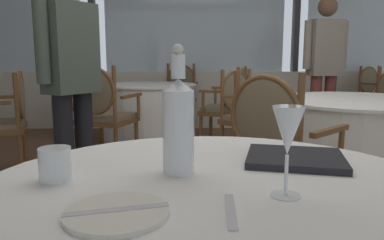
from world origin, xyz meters
name	(u,v)px	position (x,y,z in m)	size (l,w,h in m)	color
ground_plane	(209,224)	(0.00, 0.00, 0.00)	(12.39, 12.39, 0.00)	brown
window_wall_far	(195,55)	(0.00, 3.39, 1.10)	(9.53, 0.14, 2.74)	silver
side_plate	(117,213)	(-0.28, -1.55, 0.74)	(0.20, 0.20, 0.01)	silver
butter_knife	(117,210)	(-0.28, -1.55, 0.75)	(0.20, 0.02, 0.00)	silver
dinner_fork	(231,211)	(-0.06, -1.54, 0.74)	(0.17, 0.02, 0.00)	silver
water_bottle	(178,123)	(-0.17, -1.29, 0.87)	(0.08, 0.08, 0.33)	white
wine_glass	(288,133)	(0.07, -1.46, 0.88)	(0.07, 0.07, 0.20)	white
water_tumbler	(55,164)	(-0.47, -1.34, 0.78)	(0.08, 0.08, 0.08)	white
menu_book	(295,158)	(0.17, -1.19, 0.75)	(0.27, 0.24, 0.02)	black
background_table_0	(149,115)	(-0.58, 2.19, 0.37)	(1.15, 1.15, 0.74)	white
dining_chair_0_0	(102,109)	(-0.92, 1.25, 0.57)	(0.63, 0.59, 0.98)	brown
dining_chair_0_1	(231,102)	(0.36, 1.85, 0.56)	(0.59, 0.63, 0.95)	brown
dining_chair_0_2	(178,92)	(-0.24, 3.13, 0.57)	(0.63, 0.59, 0.97)	brown
dining_chair_0_3	(77,98)	(-1.52, 2.53, 0.54)	(0.59, 0.63, 0.91)	brown
dining_chair_1_2	(376,93)	(2.55, 2.99, 0.56)	(0.65, 0.62, 0.93)	brown
background_table_2	(356,148)	(1.15, 0.50, 0.37)	(1.29, 1.29, 0.74)	white
dining_chair_2_2	(245,110)	(0.43, 1.29, 0.56)	(0.66, 0.66, 0.94)	brown
dining_chair_2_3	(276,146)	(0.36, -0.22, 0.56)	(0.66, 0.66, 0.97)	brown
dining_chair_3_1	(5,116)	(-1.68, 0.95, 0.55)	(0.58, 0.62, 0.93)	brown
diner_person_0	(71,74)	(-0.92, 0.34, 0.93)	(0.36, 0.46, 1.64)	black
diner_person_1	(325,63)	(1.46, 2.08, 0.99)	(0.52, 0.26, 1.72)	brown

